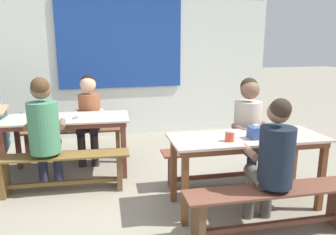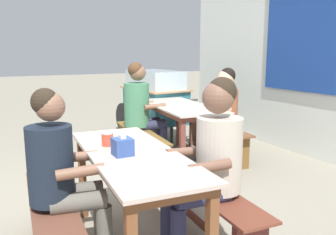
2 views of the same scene
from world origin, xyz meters
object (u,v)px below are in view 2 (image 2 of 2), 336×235
Objects in this scene: bench_far_back at (216,135)px; person_near_front at (62,170)px; bench_near_back at (200,202)px; soup_bowl at (180,105)px; condiment_jar at (107,139)px; person_right_near_table at (211,156)px; dining_table_far at (180,111)px; food_cart at (154,98)px; person_center_facing at (221,108)px; bench_far_front at (141,143)px; dining_table_near at (132,164)px; bench_near_front at (55,229)px; tissue_box at (122,147)px; person_left_back_turned at (141,106)px.

bench_far_back is 3.05m from person_near_front.
soup_bowl reaches higher than bench_near_back.
person_near_front is at bearing -60.03° from condiment_jar.
dining_table_far is at bearing 155.81° from person_right_near_table.
person_near_front is (1.78, -1.91, 0.02)m from dining_table_far.
food_cart is at bearing 145.58° from person_near_front.
person_right_near_table is at bearing -37.89° from person_center_facing.
bench_far_front is at bearing -31.68° from food_cart.
dining_table_near is at bearing -94.04° from bench_near_back.
dining_table_far reaches higher than bench_near_front.
bench_far_back is at bearing 141.62° from bench_near_back.
soup_bowl reaches higher than dining_table_far.
food_cart is (-3.29, 1.16, 0.39)m from bench_near_back.
person_right_near_table is at bearing -10.17° from bench_far_front.
person_center_facing is at bearing 57.91° from dining_table_far.
tissue_box is at bearing -28.76° from food_cart.
dining_table_near is 1.30× the size of person_near_front.
person_left_back_turned reaches higher than dining_table_near.
person_center_facing is at bearing 76.32° from soup_bowl.
person_right_near_table is (2.34, -0.47, -0.01)m from person_left_back_turned.
bench_near_front is 14.87× the size of condiment_jar.
person_near_front is (3.22, -2.21, 0.02)m from food_cart.
person_right_near_table is at bearing 71.15° from person_near_front.
bench_far_front is at bearing -25.21° from person_left_back_turned.
person_right_near_table reaches higher than condiment_jar.
person_center_facing is at bearing 122.43° from condiment_jar.
bench_near_back is 1.93m from soup_bowl.
person_left_back_turned reaches higher than tissue_box.
tissue_box is (-0.00, -0.65, 0.54)m from bench_near_back.
dining_table_far reaches higher than bench_far_front.
dining_table_far is 0.21m from soup_bowl.
person_center_facing is 2.81m from person_near_front.
tissue_box is at bearing 80.44° from person_near_front.
bench_near_back is 1.26× the size of person_near_front.
person_center_facing is at bearing 128.21° from tissue_box.
soup_bowl is (0.10, -0.66, 0.49)m from bench_far_back.
food_cart reaches higher than bench_near_back.
dining_table_far is 1.06× the size of bench_far_front.
soup_bowl is at bearing 140.22° from tissue_box.
condiment_jar reaches higher than bench_near_back.
condiment_jar reaches higher than bench_near_front.
bench_far_back is 12.76× the size of soup_bowl.
soup_bowl is (0.21, 0.46, 0.50)m from bench_far_front.
dining_table_near reaches higher than bench_near_back.
bench_near_front is (-0.08, -1.12, 0.00)m from bench_near_back.
dining_table_far is at bearing -122.09° from person_center_facing.
person_near_front is at bearing -55.08° from bench_far_back.
person_near_front is at bearing -93.81° from bench_near_back.
food_cart is 13.82× the size of soup_bowl.
person_right_near_table is (2.17, -0.39, 0.46)m from bench_far_front.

